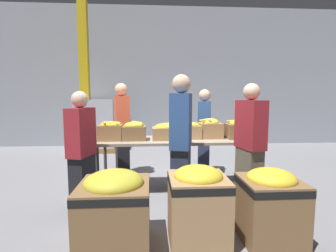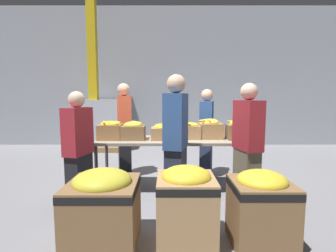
# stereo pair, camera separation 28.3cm
# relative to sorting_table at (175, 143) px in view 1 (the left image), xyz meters

# --- Properties ---
(ground_plane) EXTENTS (30.00, 30.00, 0.00)m
(ground_plane) POSITION_rel_sorting_table_xyz_m (0.00, 0.00, -0.74)
(ground_plane) COLOR gray
(wall_back) EXTENTS (16.00, 0.08, 4.00)m
(wall_back) POSITION_rel_sorting_table_xyz_m (0.00, 3.82, 1.26)
(wall_back) COLOR #9399A3
(wall_back) RESTS_ON ground_plane
(sorting_table) EXTENTS (2.37, 0.75, 0.79)m
(sorting_table) POSITION_rel_sorting_table_xyz_m (0.00, 0.00, 0.00)
(sorting_table) COLOR #9E937F
(sorting_table) RESTS_ON ground_plane
(banana_box_0) EXTENTS (0.35, 0.32, 0.29)m
(banana_box_0) POSITION_rel_sorting_table_xyz_m (-0.97, -0.03, 0.20)
(banana_box_0) COLOR olive
(banana_box_0) RESTS_ON sorting_table
(banana_box_1) EXTENTS (0.35, 0.30, 0.29)m
(banana_box_1) POSITION_rel_sorting_table_xyz_m (-0.62, -0.04, 0.20)
(banana_box_1) COLOR olive
(banana_box_1) RESTS_ON sorting_table
(banana_box_2) EXTENTS (0.37, 0.34, 0.26)m
(banana_box_2) POSITION_rel_sorting_table_xyz_m (-0.18, -0.03, 0.18)
(banana_box_2) COLOR #A37A4C
(banana_box_2) RESTS_ON sorting_table
(banana_box_3) EXTENTS (0.35, 0.31, 0.27)m
(banana_box_3) POSITION_rel_sorting_table_xyz_m (0.22, 0.05, 0.19)
(banana_box_3) COLOR tan
(banana_box_3) RESTS_ON sorting_table
(banana_box_4) EXTENTS (0.37, 0.34, 0.31)m
(banana_box_4) POSITION_rel_sorting_table_xyz_m (0.56, 0.08, 0.21)
(banana_box_4) COLOR #A37A4C
(banana_box_4) RESTS_ON sorting_table
(banana_box_5) EXTENTS (0.35, 0.32, 0.30)m
(banana_box_5) POSITION_rel_sorting_table_xyz_m (0.97, -0.02, 0.21)
(banana_box_5) COLOR olive
(banana_box_5) RESTS_ON sorting_table
(volunteer_0) EXTENTS (0.32, 0.49, 1.67)m
(volunteer_0) POSITION_rel_sorting_table_xyz_m (-0.88, 0.70, 0.10)
(volunteer_0) COLOR black
(volunteer_0) RESTS_ON ground_plane
(volunteer_1) EXTENTS (0.30, 0.44, 1.51)m
(volunteer_1) POSITION_rel_sorting_table_xyz_m (-1.23, -0.72, 0.01)
(volunteer_1) COLOR black
(volunteer_1) RESTS_ON ground_plane
(volunteer_2) EXTENTS (0.31, 0.46, 1.57)m
(volunteer_2) POSITION_rel_sorting_table_xyz_m (0.59, 0.65, 0.04)
(volunteer_2) COLOR #2D3856
(volunteer_2) RESTS_ON ground_plane
(volunteer_3) EXTENTS (0.33, 0.50, 1.71)m
(volunteer_3) POSITION_rel_sorting_table_xyz_m (0.00, -0.76, 0.11)
(volunteer_3) COLOR #2D3856
(volunteer_3) RESTS_ON ground_plane
(volunteer_4) EXTENTS (0.31, 0.47, 1.61)m
(volunteer_4) POSITION_rel_sorting_table_xyz_m (0.92, -0.66, 0.06)
(volunteer_4) COLOR #6B604C
(volunteer_4) RESTS_ON ground_plane
(donation_bin_0) EXTENTS (0.66, 0.66, 0.75)m
(donation_bin_0) POSITION_rel_sorting_table_xyz_m (-0.73, -1.54, -0.34)
(donation_bin_0) COLOR olive
(donation_bin_0) RESTS_ON ground_plane
(donation_bin_1) EXTENTS (0.56, 0.56, 0.78)m
(donation_bin_1) POSITION_rel_sorting_table_xyz_m (0.08, -1.54, -0.32)
(donation_bin_1) COLOR tan
(donation_bin_1) RESTS_ON ground_plane
(donation_bin_2) EXTENTS (0.56, 0.56, 0.74)m
(donation_bin_2) POSITION_rel_sorting_table_xyz_m (0.80, -1.54, -0.34)
(donation_bin_2) COLOR olive
(donation_bin_2) RESTS_ON ground_plane
(support_pillar) EXTENTS (0.22, 0.22, 4.00)m
(support_pillar) POSITION_rel_sorting_table_xyz_m (-2.03, 2.89, 1.26)
(support_pillar) COLOR gold
(support_pillar) RESTS_ON ground_plane
(pallet_stack_0) EXTENTS (1.07, 1.07, 1.36)m
(pallet_stack_0) POSITION_rel_sorting_table_xyz_m (-1.81, 3.16, -0.07)
(pallet_stack_0) COLOR olive
(pallet_stack_0) RESTS_ON ground_plane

